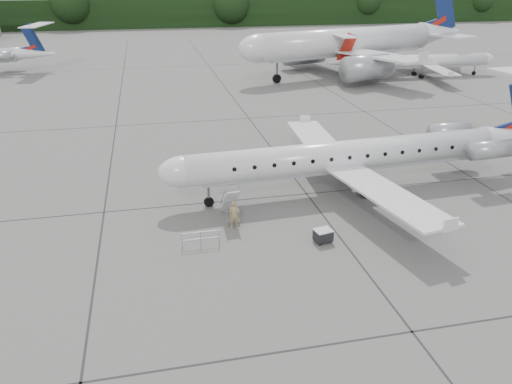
{
  "coord_description": "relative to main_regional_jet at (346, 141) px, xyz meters",
  "views": [
    {
      "loc": [
        -15.01,
        -25.7,
        14.99
      ],
      "look_at": [
        -8.87,
        2.37,
        2.3
      ],
      "focal_mm": 35.0,
      "sensor_mm": 36.0,
      "label": 1
    }
  ],
  "objects": [
    {
      "name": "baggage_cart",
      "position": [
        -4.04,
        -7.06,
        -3.43
      ],
      "size": [
        1.14,
        0.99,
        0.87
      ],
      "primitive_type": null,
      "rotation": [
        0.0,
        0.0,
        0.19
      ],
      "color": "black",
      "rests_on": "ground"
    },
    {
      "name": "safety_railing",
      "position": [
        -11.33,
        -6.1,
        -3.37
      ],
      "size": [
        2.2,
        0.1,
        1.0
      ],
      "primitive_type": null,
      "rotation": [
        0.0,
        0.0,
        0.01
      ],
      "color": "#96999E",
      "rests_on": "ground"
    },
    {
      "name": "main_regional_jet",
      "position": [
        0.0,
        0.0,
        0.0
      ],
      "size": [
        31.41,
        23.48,
        7.74
      ],
      "primitive_type": null,
      "rotation": [
        0.0,
        0.0,
        0.06
      ],
      "color": "silver",
      "rests_on": "ground"
    },
    {
      "name": "bg_regional_right",
      "position": [
        28.69,
        39.17,
        -0.49
      ],
      "size": [
        26.51,
        19.58,
        6.77
      ],
      "primitive_type": null,
      "rotation": [
        0.0,
        0.0,
        3.1
      ],
      "color": "silver",
      "rests_on": "ground"
    },
    {
      "name": "treeline",
      "position": [
        1.36,
        123.66,
        0.13
      ],
      "size": [
        260.0,
        4.0,
        8.0
      ],
      "primitive_type": "cube",
      "color": "black",
      "rests_on": "ground"
    },
    {
      "name": "bg_narrowbody",
      "position": [
        17.16,
        42.98,
        3.27
      ],
      "size": [
        46.18,
        38.62,
        14.27
      ],
      "primitive_type": null,
      "rotation": [
        0.0,
        0.0,
        0.28
      ],
      "color": "silver",
      "rests_on": "ground"
    },
    {
      "name": "passenger",
      "position": [
        -8.94,
        -4.11,
        -2.95
      ],
      "size": [
        0.71,
        0.5,
        1.85
      ],
      "primitive_type": "imported",
      "rotation": [
        0.0,
        0.0,
        -0.09
      ],
      "color": "#977D52",
      "rests_on": "ground"
    },
    {
      "name": "ground",
      "position": [
        1.36,
        -6.34,
        -3.87
      ],
      "size": [
        320.0,
        320.0,
        0.0
      ],
      "primitive_type": "plane",
      "color": "#5B5B59",
      "rests_on": "ground"
    },
    {
      "name": "airstair",
      "position": [
        -9.02,
        -2.81,
        -2.66
      ],
      "size": [
        0.98,
        2.34,
        2.42
      ],
      "primitive_type": null,
      "rotation": [
        0.0,
        0.0,
        0.06
      ],
      "color": "silver",
      "rests_on": "ground"
    }
  ]
}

